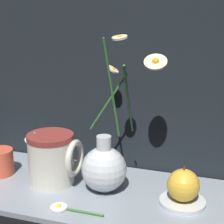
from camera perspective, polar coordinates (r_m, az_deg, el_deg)
The scene contains 7 objects.
ground_plane at distance 0.87m, azimuth 0.59°, elevation -12.99°, with size 6.00×6.00×0.00m, color black.
shelf at distance 0.87m, azimuth 0.60°, elevation -12.64°, with size 0.82×0.29×0.01m.
vase_with_flowers at distance 0.85m, azimuth -1.11°, elevation -8.14°, with size 0.19×0.15×0.35m.
ceramic_pitcher at distance 0.90m, azimuth -9.09°, elevation -6.71°, with size 0.13×0.11×0.13m.
saucer_plate at distance 0.83m, azimuth 10.62°, elevation -13.49°, with size 0.10×0.10×0.01m.
orange_fruit at distance 0.81m, azimuth 10.76°, elevation -11.05°, with size 0.07×0.07×0.08m.
loose_daisy at distance 0.81m, azimuth -7.20°, elevation -14.37°, with size 0.12×0.04×0.01m.
Camera 1 is at (0.23, -0.73, 0.43)m, focal length 60.00 mm.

